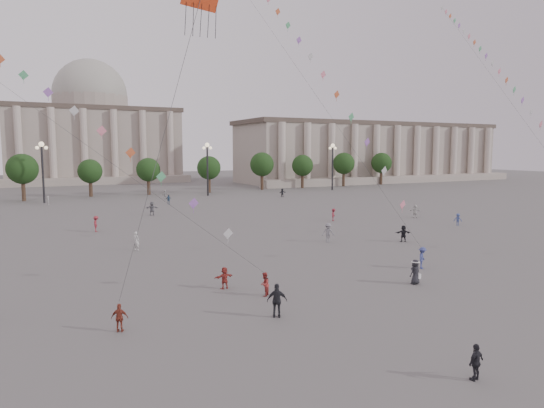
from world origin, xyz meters
name	(u,v)px	position (x,y,z in m)	size (l,w,h in m)	color
ground	(354,305)	(0.00, 0.00, 0.00)	(360.00, 360.00, 0.00)	#54524F
hall_east	(372,152)	(75.00, 93.89, 8.43)	(84.00, 26.22, 17.20)	gray
hall_central	(92,133)	(0.00, 129.22, 14.23)	(48.30, 34.30, 35.50)	gray
tree_row	(124,169)	(0.00, 78.00, 5.39)	(137.12, 5.12, 8.00)	#3C2C1E
lamp_post_mid_west	(42,161)	(-15.00, 70.00, 7.35)	(2.00, 0.90, 10.65)	#262628
lamp_post_mid_east	(207,159)	(15.00, 70.00, 7.35)	(2.00, 0.90, 10.65)	#262628
lamp_post_far_east	(333,158)	(45.00, 70.00, 7.35)	(2.00, 0.90, 10.65)	#262628
person_crowd_0	(169,200)	(3.89, 58.21, 0.82)	(0.96, 0.40, 1.64)	#304E6D
person_crowd_3	(403,234)	(16.43, 14.18, 0.85)	(1.57, 0.50, 1.69)	black
person_crowd_4	(165,194)	(5.58, 67.32, 0.86)	(1.60, 0.51, 1.73)	#BCBBB7
person_crowd_6	(328,233)	(9.53, 17.44, 0.97)	(1.25, 0.72, 1.94)	slate
person_crowd_7	(415,211)	(29.91, 26.99, 0.91)	(1.69, 0.54, 1.82)	silver
person_crowd_8	(334,215)	(18.23, 29.44, 0.82)	(1.06, 0.61, 1.64)	maroon
person_crowd_9	(282,193)	(27.18, 60.80, 0.84)	(1.56, 0.50, 1.68)	black
person_crowd_10	(48,200)	(-14.47, 66.62, 0.75)	(0.55, 0.36, 1.51)	#B6B5B2
person_crowd_12	(152,208)	(-1.78, 45.55, 0.97)	(1.81, 0.58, 1.95)	slate
person_crowd_13	(136,241)	(-8.52, 22.10, 0.87)	(0.64, 0.42, 1.75)	silver
person_crowd_14	(458,220)	(29.65, 19.31, 0.75)	(0.97, 0.56, 1.51)	#3A4A83
person_crowd_17	(96,224)	(-10.59, 34.45, 0.91)	(1.17, 0.67, 1.81)	maroon
tourist_0	(120,318)	(-13.29, 1.84, 0.74)	(0.86, 0.36, 1.48)	maroon
tourist_1	(277,301)	(-5.12, 0.15, 0.96)	(1.12, 0.47, 1.91)	black
tourist_2	(224,278)	(-5.72, 6.69, 0.74)	(1.37, 0.44, 1.48)	#A0322B
tourist_4	(476,362)	(-1.32, -10.00, 0.76)	(0.89, 0.37, 1.52)	black
kite_flyer_0	(265,284)	(-4.03, 4.02, 0.77)	(0.75, 0.58, 1.53)	maroon
kite_flyer_1	(422,258)	(10.12, 4.94, 0.86)	(1.11, 0.64, 1.71)	#38417F
hat_person	(415,271)	(6.50, 1.84, 0.90)	(0.92, 0.68, 1.72)	black
dragon_kite	(200,14)	(-8.93, 1.32, 16.08)	(3.34, 1.23, 16.11)	red
kite_train_east	(496,72)	(36.10, 20.14, 19.04)	(20.84, 38.94, 55.44)	#3F3F3F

